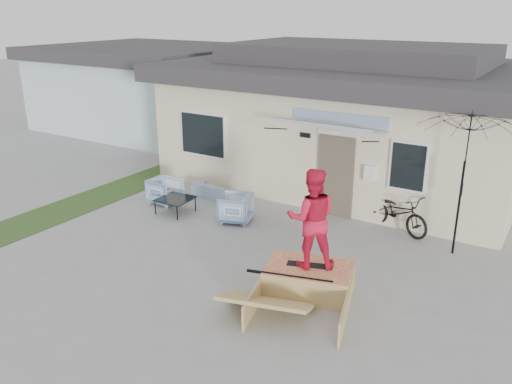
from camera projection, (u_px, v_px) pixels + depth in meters
The scene contains 13 objects.
ground at pixel (196, 275), 10.55m from camera, with size 90.00×90.00×0.00m, color gray.
grass_strip at pixel (95, 198), 14.76m from camera, with size 1.40×8.00×0.01m, color #2C4A1F.
house at pixel (354, 114), 16.27m from camera, with size 10.80×8.49×4.10m.
neighbor_house at pixel (149, 86), 23.21m from camera, with size 8.60×7.60×3.50m.
loveseat at pixel (214, 188), 14.80m from camera, with size 1.39×0.41×0.54m, color #3F66A2.
armchair_left at pixel (165, 190), 14.31m from camera, with size 0.76×0.71×0.78m, color #3F66A2.
armchair_right at pixel (235, 207), 13.07m from camera, with size 0.76×0.71×0.78m, color #3F66A2.
coffee_table at pixel (176, 205), 13.69m from camera, with size 0.82×0.82×0.41m, color black.
bicycle at pixel (398, 208), 12.49m from camera, with size 0.63×1.80×1.15m, color black.
patio_umbrella at pixel (463, 177), 10.92m from camera, with size 2.08×1.93×2.20m.
skate_ramp at pixel (309, 280), 9.85m from camera, with size 1.59×2.12×0.53m, color tan, non-canonical shape.
skateboard at pixel (310, 265), 9.80m from camera, with size 0.85×0.21×0.05m, color black.
skater at pixel (312, 217), 9.48m from camera, with size 0.92×0.71×1.88m, color red.
Camera 1 is at (6.04, -7.28, 5.12)m, focal length 36.84 mm.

